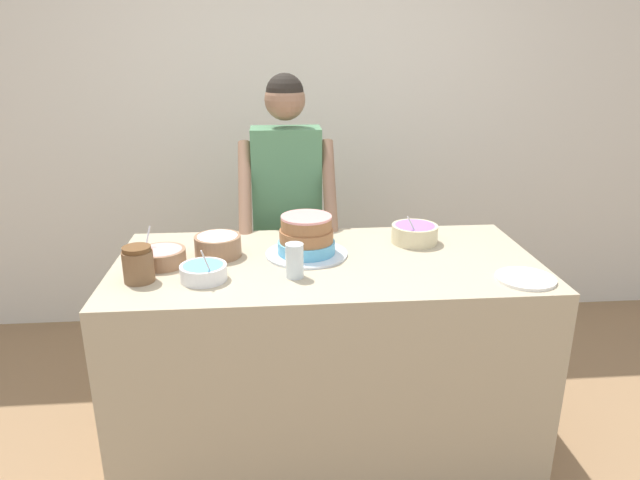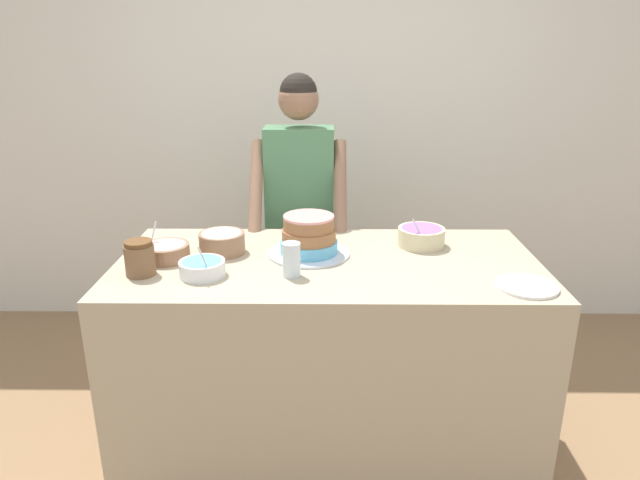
{
  "view_description": "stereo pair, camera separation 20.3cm",
  "coord_description": "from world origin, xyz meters",
  "views": [
    {
      "loc": [
        -0.22,
        -1.79,
        1.82
      ],
      "look_at": [
        -0.03,
        0.38,
        1.06
      ],
      "focal_mm": 32.0,
      "sensor_mm": 36.0,
      "label": 1
    },
    {
      "loc": [
        -0.01,
        -1.79,
        1.82
      ],
      "look_at": [
        -0.03,
        0.38,
        1.06
      ],
      "focal_mm": 32.0,
      "sensor_mm": 36.0,
      "label": 2
    }
  ],
  "objects": [
    {
      "name": "wall_back",
      "position": [
        0.0,
        1.89,
        1.3
      ],
      "size": [
        10.0,
        0.05,
        2.6
      ],
      "color": "silver",
      "rests_on": "ground_plane"
    },
    {
      "name": "counter",
      "position": [
        0.0,
        0.42,
        0.48
      ],
      "size": [
        1.75,
        0.84,
        0.96
      ],
      "color": "tan",
      "rests_on": "ground_plane"
    },
    {
      "name": "person_baker",
      "position": [
        -0.15,
        1.08,
        1.03
      ],
      "size": [
        0.48,
        0.46,
        1.68
      ],
      "color": "#2D2D38",
      "rests_on": "ground_plane"
    },
    {
      "name": "cake",
      "position": [
        -0.08,
        0.49,
        1.03
      ],
      "size": [
        0.35,
        0.35,
        0.17
      ],
      "color": "silver",
      "rests_on": "counter"
    },
    {
      "name": "frosting_bowl_blue",
      "position": [
        -0.49,
        0.25,
        0.99
      ],
      "size": [
        0.18,
        0.18,
        0.14
      ],
      "color": "white",
      "rests_on": "counter"
    },
    {
      "name": "frosting_bowl_purple",
      "position": [
        0.42,
        0.61,
        1.0
      ],
      "size": [
        0.21,
        0.21,
        0.14
      ],
      "color": "beige",
      "rests_on": "counter"
    },
    {
      "name": "frosting_bowl_pink",
      "position": [
        -0.67,
        0.42,
        0.99
      ],
      "size": [
        0.19,
        0.19,
        0.15
      ],
      "color": "#936B4C",
      "rests_on": "counter"
    },
    {
      "name": "frosting_bowl_white",
      "position": [
        -0.45,
        0.51,
        1.01
      ],
      "size": [
        0.2,
        0.2,
        0.09
      ],
      "color": "#936B4C",
      "rests_on": "counter"
    },
    {
      "name": "drinking_glass",
      "position": [
        -0.14,
        0.25,
        1.03
      ],
      "size": [
        0.07,
        0.07,
        0.14
      ],
      "color": "silver",
      "rests_on": "counter"
    },
    {
      "name": "ceramic_plate",
      "position": [
        0.74,
        0.15,
        0.96
      ],
      "size": [
        0.23,
        0.23,
        0.01
      ],
      "color": "white",
      "rests_on": "counter"
    },
    {
      "name": "stoneware_jar",
      "position": [
        -0.73,
        0.26,
        1.03
      ],
      "size": [
        0.12,
        0.12,
        0.14
      ],
      "color": "brown",
      "rests_on": "counter"
    }
  ]
}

